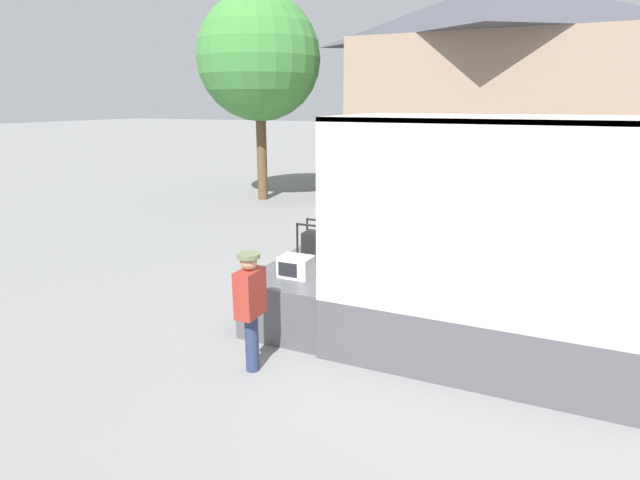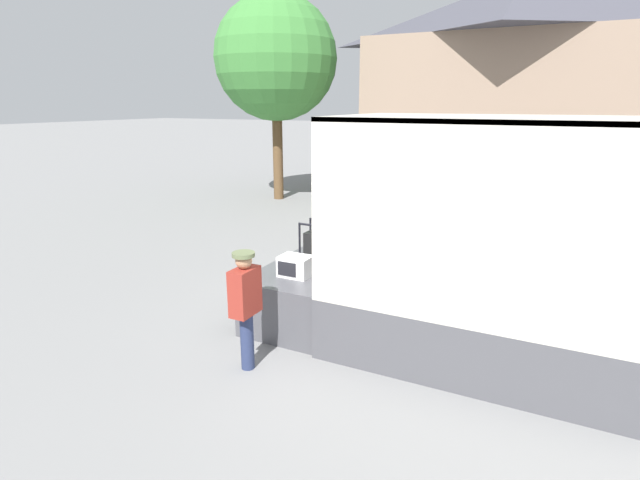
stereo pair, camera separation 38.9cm
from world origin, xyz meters
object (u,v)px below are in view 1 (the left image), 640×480
at_px(worker_person, 250,301).
at_px(portable_generator, 321,246).
at_px(box_truck, 610,305).
at_px(street_tree, 259,58).
at_px(microwave, 296,267).

bearing_deg(worker_person, portable_generator, 90.24).
bearing_deg(box_truck, worker_person, -156.82).
height_order(box_truck, street_tree, street_tree).
bearing_deg(box_truck, street_tree, 139.24).
xyz_separation_m(box_truck, worker_person, (-4.27, -1.83, 0.04)).
relative_size(microwave, street_tree, 0.07).
bearing_deg(street_tree, box_truck, -40.76).
height_order(portable_generator, worker_person, worker_person).
xyz_separation_m(box_truck, microwave, (-4.29, -0.46, 0.08)).
relative_size(worker_person, street_tree, 0.23).
relative_size(box_truck, worker_person, 3.82).
height_order(box_truck, portable_generator, box_truck).
bearing_deg(street_tree, microwave, -57.19).
xyz_separation_m(microwave, street_tree, (-6.03, 9.35, 3.89)).
distance_m(worker_person, street_tree, 12.93).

